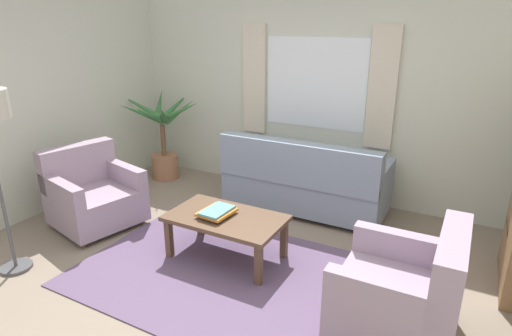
# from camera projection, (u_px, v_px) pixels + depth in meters

# --- Properties ---
(ground_plane) EXTENTS (6.24, 6.24, 0.00)m
(ground_plane) POSITION_uv_depth(u_px,v_px,m) (221.00, 273.00, 3.86)
(ground_plane) COLOR gray
(wall_back) EXTENTS (5.32, 0.12, 2.60)m
(wall_back) POSITION_uv_depth(u_px,v_px,m) (316.00, 95.00, 5.30)
(wall_back) COLOR beige
(wall_back) RESTS_ON ground_plane
(wall_left) EXTENTS (0.12, 4.40, 2.60)m
(wall_left) POSITION_uv_depth(u_px,v_px,m) (14.00, 106.00, 4.62)
(wall_left) COLOR beige
(wall_left) RESTS_ON ground_plane
(window_with_curtains) EXTENTS (1.98, 0.07, 1.40)m
(window_with_curtains) POSITION_uv_depth(u_px,v_px,m) (314.00, 84.00, 5.18)
(window_with_curtains) COLOR white
(area_rug) EXTENTS (2.55, 1.84, 0.01)m
(area_rug) POSITION_uv_depth(u_px,v_px,m) (221.00, 272.00, 3.85)
(area_rug) COLOR #604C6B
(area_rug) RESTS_ON ground_plane
(couch) EXTENTS (1.90, 0.82, 0.92)m
(couch) POSITION_uv_depth(u_px,v_px,m) (304.00, 182.00, 5.01)
(couch) COLOR gray
(couch) RESTS_ON ground_plane
(armchair_left) EXTENTS (0.99, 1.00, 0.88)m
(armchair_left) POSITION_uv_depth(u_px,v_px,m) (93.00, 195.00, 4.68)
(armchair_left) COLOR #998499
(armchair_left) RESTS_ON ground_plane
(armchair_right) EXTENTS (0.82, 0.84, 0.88)m
(armchair_right) POSITION_uv_depth(u_px,v_px,m) (403.00, 293.00, 2.99)
(armchair_right) COLOR #998499
(armchair_right) RESTS_ON ground_plane
(coffee_table) EXTENTS (1.10, 0.64, 0.44)m
(coffee_table) POSITION_uv_depth(u_px,v_px,m) (226.00, 222.00, 3.99)
(coffee_table) COLOR brown
(coffee_table) RESTS_ON ground_plane
(book_stack_on_table) EXTENTS (0.30, 0.34, 0.07)m
(book_stack_on_table) POSITION_uv_depth(u_px,v_px,m) (217.00, 212.00, 3.97)
(book_stack_on_table) COLOR #2D2D33
(book_stack_on_table) RESTS_ON coffee_table
(potted_plant) EXTENTS (1.33, 1.21, 1.24)m
(potted_plant) POSITION_uv_depth(u_px,v_px,m) (163.00, 139.00, 6.02)
(potted_plant) COLOR #9E6B4C
(potted_plant) RESTS_ON ground_plane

